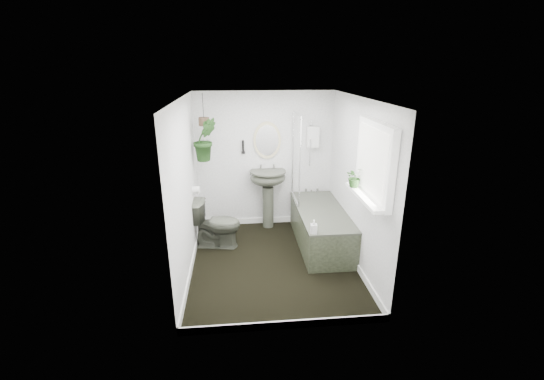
{
  "coord_description": "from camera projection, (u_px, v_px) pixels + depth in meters",
  "views": [
    {
      "loc": [
        -0.46,
        -4.57,
        2.7
      ],
      "look_at": [
        0.0,
        0.15,
        1.05
      ],
      "focal_mm": 24.0,
      "sensor_mm": 36.0,
      "label": 1
    }
  ],
  "objects": [
    {
      "name": "wall_sconce",
      "position": [
        243.0,
        147.0,
        6.01
      ],
      "size": [
        0.04,
        0.04,
        0.22
      ],
      "primitive_type": "cylinder",
      "color": "black",
      "rests_on": "wall_back"
    },
    {
      "name": "hanging_plant",
      "position": [
        205.0,
        139.0,
        5.5
      ],
      "size": [
        0.44,
        0.39,
        0.66
      ],
      "primitive_type": "imported",
      "rotation": [
        0.0,
        0.0,
        0.32
      ],
      "color": "black",
      "rests_on": "ceiling"
    },
    {
      "name": "shower_box",
      "position": [
        313.0,
        137.0,
        6.05
      ],
      "size": [
        0.2,
        0.1,
        0.35
      ],
      "primitive_type": "cube",
      "color": "white",
      "rests_on": "wall_back"
    },
    {
      "name": "wall_right",
      "position": [
        358.0,
        184.0,
        4.95
      ],
      "size": [
        0.02,
        2.8,
        2.3
      ],
      "primitive_type": "cube",
      "color": "white",
      "rests_on": "ground"
    },
    {
      "name": "oval_mirror",
      "position": [
        267.0,
        140.0,
        6.02
      ],
      "size": [
        0.46,
        0.03,
        0.62
      ],
      "primitive_type": "ellipsoid",
      "color": "beige",
      "rests_on": "wall_back"
    },
    {
      "name": "toilet",
      "position": [
        217.0,
        224.0,
        5.59
      ],
      "size": [
        0.79,
        0.53,
        0.75
      ],
      "primitive_type": "imported",
      "rotation": [
        0.0,
        0.0,
        1.41
      ],
      "color": "#3E4136",
      "rests_on": "floor"
    },
    {
      "name": "bathtub",
      "position": [
        321.0,
        227.0,
        5.67
      ],
      "size": [
        0.72,
        1.72,
        0.58
      ],
      "primitive_type": null,
      "color": "#3E4136",
      "rests_on": "floor"
    },
    {
      "name": "skirting",
      "position": [
        273.0,
        259.0,
        5.21
      ],
      "size": [
        2.3,
        2.8,
        0.1
      ],
      "primitive_type": "cube",
      "color": "white",
      "rests_on": "floor"
    },
    {
      "name": "floor",
      "position": [
        273.0,
        263.0,
        5.22
      ],
      "size": [
        2.3,
        2.8,
        0.02
      ],
      "primitive_type": "cube",
      "color": "black",
      "rests_on": "ground"
    },
    {
      "name": "wall_front",
      "position": [
        288.0,
        233.0,
        3.52
      ],
      "size": [
        2.3,
        0.02,
        2.3
      ],
      "primitive_type": "cube",
      "color": "white",
      "rests_on": "ground"
    },
    {
      "name": "wall_back",
      "position": [
        265.0,
        160.0,
        6.17
      ],
      "size": [
        2.3,
        0.02,
        2.3
      ],
      "primitive_type": "cube",
      "color": "white",
      "rests_on": "ground"
    },
    {
      "name": "soap_bottle",
      "position": [
        314.0,
        227.0,
        4.78
      ],
      "size": [
        0.09,
        0.1,
        0.19
      ],
      "primitive_type": "imported",
      "rotation": [
        0.0,
        0.0,
        -0.12
      ],
      "color": "black",
      "rests_on": "bathtub"
    },
    {
      "name": "wall_left",
      "position": [
        185.0,
        189.0,
        4.74
      ],
      "size": [
        0.02,
        2.8,
        2.3
      ],
      "primitive_type": "cube",
      "color": "white",
      "rests_on": "ground"
    },
    {
      "name": "sill_plant",
      "position": [
        355.0,
        177.0,
        4.48
      ],
      "size": [
        0.28,
        0.26,
        0.25
      ],
      "primitive_type": "imported",
      "rotation": [
        0.0,
        0.0,
        0.33
      ],
      "color": "black",
      "rests_on": "window_sill"
    },
    {
      "name": "window_blinds",
      "position": [
        371.0,
        162.0,
        4.12
      ],
      "size": [
        0.01,
        0.86,
        0.76
      ],
      "primitive_type": "cube",
      "color": "white",
      "rests_on": "wall_right"
    },
    {
      "name": "window_sill",
      "position": [
        366.0,
        196.0,
        4.25
      ],
      "size": [
        0.18,
        1.0,
        0.04
      ],
      "primitive_type": "cube",
      "color": "white",
      "rests_on": "wall_right"
    },
    {
      "name": "ceiling",
      "position": [
        273.0,
        97.0,
        4.46
      ],
      "size": [
        2.3,
        2.8,
        0.02
      ],
      "primitive_type": "cube",
      "color": "white",
      "rests_on": "ground"
    },
    {
      "name": "hanging_pot",
      "position": [
        204.0,
        122.0,
        5.41
      ],
      "size": [
        0.16,
        0.16,
        0.12
      ],
      "primitive_type": "cylinder",
      "color": "#493526",
      "rests_on": "ceiling"
    },
    {
      "name": "toilet_roll_holder",
      "position": [
        196.0,
        190.0,
        5.48
      ],
      "size": [
        0.11,
        0.11,
        0.11
      ],
      "primitive_type": "cylinder",
      "rotation": [
        0.0,
        1.57,
        0.0
      ],
      "color": "white",
      "rests_on": "wall_left"
    },
    {
      "name": "pedestal_sink",
      "position": [
        268.0,
        199.0,
        6.22
      ],
      "size": [
        0.69,
        0.62,
        1.02
      ],
      "primitive_type": null,
      "rotation": [
        0.0,
        0.0,
        0.21
      ],
      "color": "#3E4136",
      "rests_on": "floor"
    },
    {
      "name": "window_recess",
      "position": [
        375.0,
        161.0,
        4.12
      ],
      "size": [
        0.08,
        1.0,
        0.9
      ],
      "primitive_type": "cube",
      "color": "white",
      "rests_on": "wall_right"
    },
    {
      "name": "bath_screen",
      "position": [
        296.0,
        158.0,
        5.78
      ],
      "size": [
        0.04,
        0.72,
        1.4
      ],
      "primitive_type": null,
      "color": "silver",
      "rests_on": "bathtub"
    }
  ]
}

